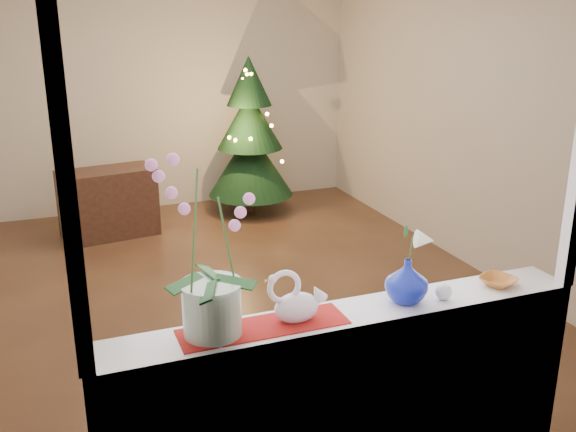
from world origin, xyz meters
The scene contains 16 objects.
ground centered at (0.00, 0.00, 0.00)m, with size 5.00×5.00×0.00m, color #382117.
wall_back centered at (0.00, 2.50, 1.35)m, with size 4.50×0.10×2.70m, color beige.
wall_front centered at (0.00, -2.50, 1.35)m, with size 4.50×0.10×2.70m, color beige.
wall_right centered at (2.25, 0.00, 1.35)m, with size 0.10×5.00×2.70m, color beige.
window_apron centered at (0.00, -2.46, 0.44)m, with size 2.20×0.08×0.88m, color white.
windowsill centered at (0.00, -2.37, 0.90)m, with size 2.20×0.26×0.04m, color white.
window_frame centered at (0.00, -2.47, 1.70)m, with size 2.22×0.06×1.60m, color white, non-canonical shape.
runner centered at (-0.38, -2.37, 0.92)m, with size 0.70×0.20×0.01m, color maroon.
orchid_pot centered at (-0.59, -2.35, 1.29)m, with size 0.25×0.25×0.74m, color white, non-canonical shape.
swan centered at (-0.23, -2.37, 1.03)m, with size 0.26×0.12×0.22m, color silver, non-canonical shape.
blue_vase centered at (0.29, -2.37, 1.03)m, with size 0.22×0.22×0.23m, color navy.
lily centered at (0.29, -2.37, 1.23)m, with size 0.13×0.07×0.17m, color silver, non-canonical shape.
paperweight centered at (0.45, -2.41, 0.96)m, with size 0.07×0.07×0.07m, color silver.
amber_dish centered at (0.78, -2.37, 0.94)m, with size 0.14×0.14×0.03m, color #AD6527.
xmas_tree centered at (0.94, 1.93, 0.85)m, with size 0.92×0.92×1.69m, color black, non-canonical shape.
side_table centered at (-0.62, 1.66, 0.34)m, with size 0.90×0.45×0.67m, color black.
Camera 1 is at (-1.13, -4.59, 2.16)m, focal length 40.00 mm.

